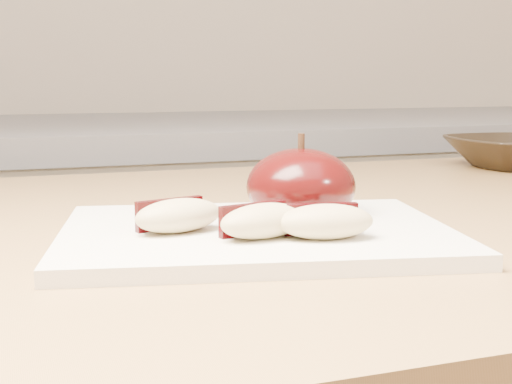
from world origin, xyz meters
name	(u,v)px	position (x,y,z in m)	size (l,w,h in m)	color
back_cabinet	(120,376)	(0.00, 1.20, 0.47)	(2.40, 0.62, 0.94)	silver
cutting_board	(256,234)	(-0.02, 0.41, 0.91)	(0.27, 0.20, 0.01)	silver
apple_half	(301,187)	(0.03, 0.45, 0.93)	(0.11, 0.11, 0.07)	black
apple_wedge_a	(178,215)	(-0.07, 0.41, 0.92)	(0.07, 0.05, 0.02)	tan
apple_wedge_b	(262,221)	(-0.02, 0.38, 0.92)	(0.07, 0.04, 0.02)	tan
apple_wedge_c	(325,221)	(0.01, 0.36, 0.92)	(0.07, 0.04, 0.02)	tan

